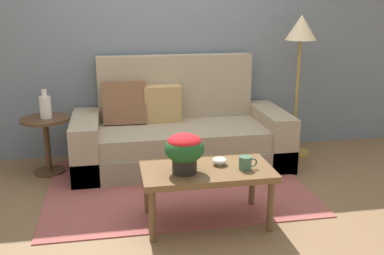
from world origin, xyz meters
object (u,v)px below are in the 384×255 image
Objects in this scene: coffee_table at (207,175)px; floor_lamp at (300,45)px; snack_bowl at (220,161)px; table_vase at (45,106)px; side_table at (46,135)px; potted_plant at (184,149)px; coffee_mug at (246,163)px; couch at (179,134)px.

coffee_table is 0.65× the size of floor_lamp.
table_vase is at bearing 138.99° from snack_bowl.
table_vase reaches higher than side_table.
potted_plant reaches higher than coffee_mug.
floor_lamp is 1.94m from snack_bowl.
couch is at bearing 82.97° from potted_plant.
floor_lamp reaches higher than couch.
couch is 1.43× the size of floor_lamp.
coffee_table is 3.36× the size of potted_plant.
floor_lamp is 2.68m from table_vase.
coffee_table is (0.01, -1.32, 0.08)m from couch.
table_vase is (0.02, -0.00, 0.29)m from side_table.
couch is 1.42m from potted_plant.
floor_lamp is at bearing 46.84° from coffee_table.
potted_plant is (-0.18, -0.06, 0.24)m from coffee_table.
couch is 1.35m from table_vase.
couch is at bearing 1.34° from side_table.
snack_bowl is (0.11, 0.05, 0.09)m from coffee_table.
table_vase is at bearing -178.49° from couch.
coffee_table is at bearing -89.59° from couch.
snack_bowl is at bearing -40.77° from side_table.
snack_bowl is at bearing 142.94° from coffee_mug.
side_table reaches higher than coffee_table.
table_vase is at bearing 135.58° from coffee_table.
couch reaches higher than potted_plant.
coffee_mug is (1.61, -1.37, 0.11)m from side_table.
coffee_table is at bearing -133.16° from floor_lamp.
couch is 3.84× the size of side_table.
floor_lamp is at bearing 2.25° from side_table.
floor_lamp is 1.93m from coffee_mug.
table_vase is (-1.42, 1.24, 0.20)m from snack_bowl.
coffee_table is 0.31m from coffee_mug.
side_table is 0.29m from table_vase.
coffee_table is 2.08m from floor_lamp.
snack_bowl is (1.44, -1.24, 0.09)m from side_table.
coffee_mug is 1.22× the size of snack_bowl.
couch reaches higher than table_vase.
side_table is at bearing 130.51° from potted_plant.
coffee_mug is at bearing -40.62° from table_vase.
potted_plant is at bearing -160.44° from snack_bowl.
potted_plant is at bearing -162.70° from coffee_table.
potted_plant is (1.15, -1.35, 0.24)m from side_table.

